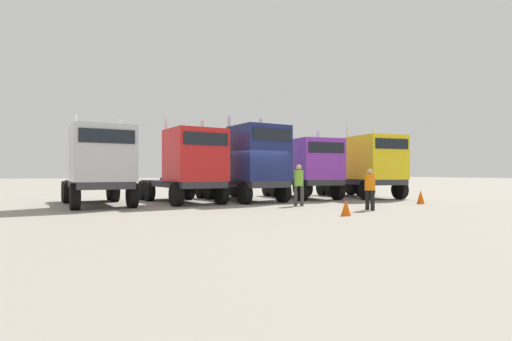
{
  "coord_description": "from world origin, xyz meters",
  "views": [
    {
      "loc": [
        -7.65,
        -17.48,
        1.47
      ],
      "look_at": [
        0.87,
        2.73,
        1.6
      ],
      "focal_mm": 28.07,
      "sensor_mm": 36.0,
      "label": 1
    }
  ],
  "objects_px": {
    "visitor_with_camera": "(299,182)",
    "traffic_cone_near": "(421,197)",
    "semi_truck_purple": "(309,168)",
    "visitor_in_hivis": "(370,187)",
    "semi_truck_yellow": "(370,166)",
    "traffic_cone_mid": "(346,208)",
    "semi_truck_navy": "(252,163)",
    "semi_truck_red": "(189,166)",
    "semi_truck_silver": "(100,165)"
  },
  "relations": [
    {
      "from": "visitor_with_camera",
      "to": "traffic_cone_mid",
      "type": "bearing_deg",
      "value": 19.98
    },
    {
      "from": "visitor_with_camera",
      "to": "semi_truck_purple",
      "type": "bearing_deg",
      "value": 170.36
    },
    {
      "from": "semi_truck_red",
      "to": "traffic_cone_mid",
      "type": "height_order",
      "value": "semi_truck_red"
    },
    {
      "from": "semi_truck_navy",
      "to": "visitor_in_hivis",
      "type": "relative_size",
      "value": 4.07
    },
    {
      "from": "semi_truck_silver",
      "to": "semi_truck_navy",
      "type": "xyz_separation_m",
      "value": [
        7.2,
        0.1,
        0.14
      ]
    },
    {
      "from": "semi_truck_navy",
      "to": "semi_truck_yellow",
      "type": "distance_m",
      "value": 7.32
    },
    {
      "from": "visitor_in_hivis",
      "to": "traffic_cone_near",
      "type": "bearing_deg",
      "value": -165.2
    },
    {
      "from": "semi_truck_silver",
      "to": "semi_truck_purple",
      "type": "bearing_deg",
      "value": 88.15
    },
    {
      "from": "semi_truck_silver",
      "to": "semi_truck_yellow",
      "type": "height_order",
      "value": "semi_truck_yellow"
    },
    {
      "from": "visitor_in_hivis",
      "to": "traffic_cone_near",
      "type": "distance_m",
      "value": 4.68
    },
    {
      "from": "semi_truck_red",
      "to": "visitor_in_hivis",
      "type": "bearing_deg",
      "value": 34.01
    },
    {
      "from": "visitor_with_camera",
      "to": "traffic_cone_mid",
      "type": "height_order",
      "value": "visitor_with_camera"
    },
    {
      "from": "semi_truck_navy",
      "to": "traffic_cone_mid",
      "type": "distance_m",
      "value": 7.54
    },
    {
      "from": "visitor_in_hivis",
      "to": "semi_truck_navy",
      "type": "bearing_deg",
      "value": -73.94
    },
    {
      "from": "traffic_cone_near",
      "to": "traffic_cone_mid",
      "type": "xyz_separation_m",
      "value": [
        -6.38,
        -2.99,
        -0.05
      ]
    },
    {
      "from": "semi_truck_yellow",
      "to": "visitor_in_hivis",
      "type": "distance_m",
      "value": 7.71
    },
    {
      "from": "visitor_with_camera",
      "to": "traffic_cone_near",
      "type": "bearing_deg",
      "value": 105.29
    },
    {
      "from": "traffic_cone_near",
      "to": "visitor_in_hivis",
      "type": "bearing_deg",
      "value": -158.63
    },
    {
      "from": "semi_truck_yellow",
      "to": "visitor_with_camera",
      "type": "bearing_deg",
      "value": -61.48
    },
    {
      "from": "semi_truck_purple",
      "to": "traffic_cone_mid",
      "type": "distance_m",
      "value": 8.88
    },
    {
      "from": "traffic_cone_near",
      "to": "traffic_cone_mid",
      "type": "height_order",
      "value": "traffic_cone_near"
    },
    {
      "from": "semi_truck_yellow",
      "to": "visitor_in_hivis",
      "type": "xyz_separation_m",
      "value": [
        -4.81,
        -5.95,
        -0.95
      ]
    },
    {
      "from": "semi_truck_yellow",
      "to": "visitor_in_hivis",
      "type": "bearing_deg",
      "value": -36.27
    },
    {
      "from": "semi_truck_yellow",
      "to": "semi_truck_silver",
      "type": "bearing_deg",
      "value": -87.25
    },
    {
      "from": "semi_truck_purple",
      "to": "visitor_with_camera",
      "type": "distance_m",
      "value": 4.93
    },
    {
      "from": "semi_truck_silver",
      "to": "traffic_cone_mid",
      "type": "height_order",
      "value": "semi_truck_silver"
    },
    {
      "from": "semi_truck_silver",
      "to": "traffic_cone_near",
      "type": "distance_m",
      "value": 14.74
    },
    {
      "from": "semi_truck_purple",
      "to": "semi_truck_red",
      "type": "bearing_deg",
      "value": -82.36
    },
    {
      "from": "semi_truck_red",
      "to": "visitor_with_camera",
      "type": "height_order",
      "value": "semi_truck_red"
    },
    {
      "from": "semi_truck_silver",
      "to": "semi_truck_red",
      "type": "height_order",
      "value": "semi_truck_red"
    },
    {
      "from": "semi_truck_silver",
      "to": "visitor_in_hivis",
      "type": "bearing_deg",
      "value": 52.24
    },
    {
      "from": "semi_truck_purple",
      "to": "traffic_cone_near",
      "type": "xyz_separation_m",
      "value": [
        3.05,
        -5.1,
        -1.42
      ]
    },
    {
      "from": "semi_truck_navy",
      "to": "traffic_cone_mid",
      "type": "height_order",
      "value": "semi_truck_navy"
    },
    {
      "from": "semi_truck_yellow",
      "to": "visitor_with_camera",
      "type": "height_order",
      "value": "semi_truck_yellow"
    },
    {
      "from": "semi_truck_navy",
      "to": "semi_truck_silver",
      "type": "bearing_deg",
      "value": -97.53
    },
    {
      "from": "semi_truck_purple",
      "to": "visitor_with_camera",
      "type": "relative_size",
      "value": 3.28
    },
    {
      "from": "semi_truck_red",
      "to": "semi_truck_purple",
      "type": "bearing_deg",
      "value": 86.47
    },
    {
      "from": "semi_truck_red",
      "to": "semi_truck_navy",
      "type": "relative_size",
      "value": 0.99
    },
    {
      "from": "semi_truck_yellow",
      "to": "traffic_cone_mid",
      "type": "distance_m",
      "value": 10.11
    },
    {
      "from": "semi_truck_red",
      "to": "traffic_cone_near",
      "type": "xyz_separation_m",
      "value": [
        10.05,
        -4.41,
        -1.48
      ]
    },
    {
      "from": "traffic_cone_near",
      "to": "traffic_cone_mid",
      "type": "relative_size",
      "value": 1.17
    },
    {
      "from": "semi_truck_silver",
      "to": "semi_truck_purple",
      "type": "relative_size",
      "value": 1.11
    },
    {
      "from": "visitor_with_camera",
      "to": "semi_truck_navy",
      "type": "bearing_deg",
      "value": -137.64
    },
    {
      "from": "semi_truck_purple",
      "to": "semi_truck_yellow",
      "type": "xyz_separation_m",
      "value": [
        3.54,
        -0.85,
        0.14
      ]
    },
    {
      "from": "visitor_with_camera",
      "to": "traffic_cone_near",
      "type": "distance_m",
      "value": 6.08
    },
    {
      "from": "visitor_with_camera",
      "to": "traffic_cone_mid",
      "type": "relative_size",
      "value": 3.28
    },
    {
      "from": "semi_truck_purple",
      "to": "traffic_cone_near",
      "type": "bearing_deg",
      "value": 32.85
    },
    {
      "from": "semi_truck_navy",
      "to": "semi_truck_red",
      "type": "bearing_deg",
      "value": -99.52
    },
    {
      "from": "semi_truck_red",
      "to": "traffic_cone_near",
      "type": "bearing_deg",
      "value": 57.12
    },
    {
      "from": "semi_truck_purple",
      "to": "traffic_cone_mid",
      "type": "height_order",
      "value": "semi_truck_purple"
    }
  ]
}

